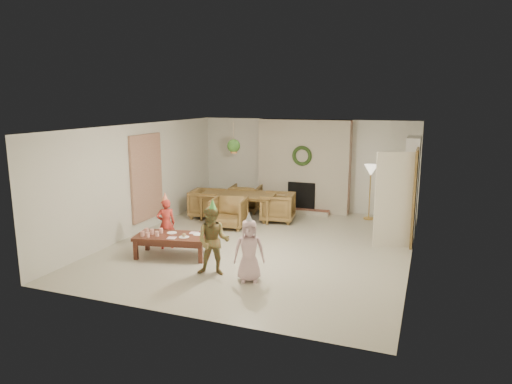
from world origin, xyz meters
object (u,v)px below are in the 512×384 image
at_px(dining_chair_left, 207,203).
at_px(child_red, 166,224).
at_px(dining_chair_near, 229,213).
at_px(coffee_table_top, 172,237).
at_px(dining_chair_far, 246,198).
at_px(dining_chair_right, 278,207).
at_px(dining_table, 238,206).
at_px(child_plaid, 213,241).
at_px(child_pink, 249,251).

height_order(dining_chair_left, child_red, child_red).
xyz_separation_m(dining_chair_near, child_red, (-0.57, -1.89, 0.16)).
height_order(dining_chair_near, coffee_table_top, dining_chair_near).
bearing_deg(dining_chair_far, dining_chair_right, 141.34).
bearing_deg(coffee_table_top, dining_chair_near, 73.45).
xyz_separation_m(dining_table, dining_chair_right, (1.03, 0.14, 0.03)).
xyz_separation_m(dining_chair_left, child_plaid, (1.92, -3.58, 0.25)).
relative_size(dining_chair_far, child_plaid, 0.66).
distance_m(dining_table, child_plaid, 3.86).
distance_m(dining_chair_near, child_red, 1.98).
distance_m(dining_chair_near, child_pink, 3.37).
bearing_deg(dining_chair_far, child_red, 76.53).
bearing_deg(coffee_table_top, child_pink, -30.42).
bearing_deg(child_plaid, dining_chair_right, 77.33).
distance_m(dining_chair_far, child_pink, 4.95).
bearing_deg(child_red, child_pink, 114.63).
bearing_deg(child_pink, child_red, 132.44).
xyz_separation_m(dining_chair_right, coffee_table_top, (-1.10, -3.25, 0.04)).
distance_m(dining_chair_right, child_red, 3.22).
xyz_separation_m(dining_chair_near, dining_chair_right, (0.91, 0.97, 0.00)).
bearing_deg(child_pink, dining_chair_far, 89.68).
relative_size(dining_chair_far, coffee_table_top, 0.57).
xyz_separation_m(dining_chair_right, child_red, (-1.49, -2.86, 0.16)).
xyz_separation_m(dining_chair_far, dining_chair_left, (-0.71, -0.94, 0.00)).
bearing_deg(dining_chair_left, child_red, -179.92).
height_order(dining_chair_right, child_plaid, child_plaid).
relative_size(dining_chair_far, child_pink, 0.75).
bearing_deg(child_red, dining_chair_left, -122.79).
height_order(dining_chair_far, dining_chair_left, same).
height_order(dining_chair_near, dining_chair_far, same).
bearing_deg(child_plaid, dining_table, 92.86).
relative_size(dining_chair_far, child_red, 0.77).
bearing_deg(child_red, dining_table, -140.38).
relative_size(dining_table, dining_chair_left, 2.34).
height_order(dining_chair_far, child_pink, child_pink).
relative_size(dining_chair_far, dining_chair_left, 1.00).
bearing_deg(dining_table, child_pink, -72.34).
xyz_separation_m(coffee_table_top, child_red, (-0.38, 0.40, 0.12)).
xyz_separation_m(dining_table, dining_chair_left, (-0.82, -0.11, 0.03)).
bearing_deg(dining_chair_far, child_pink, 104.73).
relative_size(dining_chair_left, coffee_table_top, 0.57).
xyz_separation_m(coffee_table_top, child_pink, (1.87, -0.63, 0.13)).
xyz_separation_m(dining_table, child_plaid, (1.10, -3.69, 0.28)).
xyz_separation_m(dining_chair_far, child_red, (-0.34, -3.53, 0.16)).
distance_m(dining_table, coffee_table_top, 3.11).
xyz_separation_m(dining_chair_right, child_plaid, (0.07, -3.84, 0.25)).
distance_m(dining_chair_far, dining_chair_right, 1.33).
height_order(child_plaid, child_pink, child_plaid).
bearing_deg(dining_table, child_plaid, -81.36).
xyz_separation_m(coffee_table_top, child_plaid, (1.17, -0.58, 0.21)).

